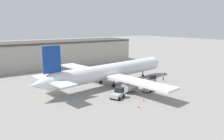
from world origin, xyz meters
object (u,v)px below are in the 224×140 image
Objects in this scene: safety_cone_near at (144,100)px; safety_cone_far at (139,106)px; airplane at (109,72)px; belt_loader_truck at (151,79)px; pushback_tug at (150,87)px; baggage_tug at (118,93)px; ground_crew_worker at (163,77)px.

safety_cone_near is 4.09m from safety_cone_far.
airplane reaches higher than belt_loader_truck.
airplane is 12.12× the size of belt_loader_truck.
pushback_tug is at bearing 36.87° from safety_cone_near.
safety_cone_near is at bearing -80.94° from baggage_tug.
baggage_tug is at bearing 88.79° from safety_cone_far.
baggage_tug is 5.62m from safety_cone_near.
belt_loader_truck is at bearing 38.55° from safety_cone_far.
belt_loader_truck is (14.45, 4.91, 0.01)m from baggage_tug.
baggage_tug is at bearing 126.14° from safety_cone_near.
baggage_tug is at bearing -65.36° from ground_crew_worker.
baggage_tug is 0.91× the size of pushback_tug.
pushback_tug is at bearing -26.53° from baggage_tug.
ground_crew_worker is at bearing -12.49° from baggage_tug.
safety_cone_far is at bearing -113.36° from airplane.
ground_crew_worker is at bearing 19.91° from belt_loader_truck.
pushback_tug is 7.65m from safety_cone_near.
belt_loader_truck is 14.62m from safety_cone_near.
pushback_tug reaches higher than safety_cone_near.
safety_cone_far is at bearing -146.86° from safety_cone_near.
belt_loader_truck reaches higher than safety_cone_near.
airplane reaches higher than pushback_tug.
airplane is 11.25m from pushback_tug.
airplane is 11.70× the size of baggage_tug.
belt_loader_truck reaches higher than pushback_tug.
ground_crew_worker is 19.00m from safety_cone_near.
airplane is at bearing 171.53° from belt_loader_truck.
baggage_tug is (-4.41, -9.82, -2.47)m from airplane.
belt_loader_truck is at bearing -8.32° from baggage_tug.
belt_loader_truck is at bearing 40.07° from safety_cone_near.
belt_loader_truck is (-5.21, -0.21, 0.18)m from ground_crew_worker.
belt_loader_truck reaches higher than safety_cone_far.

